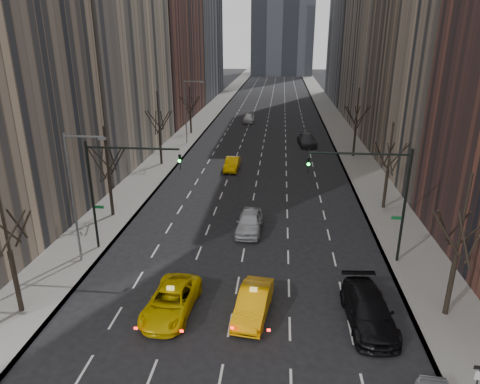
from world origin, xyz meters
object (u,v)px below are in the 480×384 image
(taxi_sedan, at_px, (253,303))
(parked_suv_black, at_px, (369,310))
(taxi_suv, at_px, (171,301))
(silver_sedan_ahead, at_px, (250,222))

(taxi_sedan, xyz_separation_m, parked_suv_black, (6.30, -0.15, 0.06))
(taxi_sedan, relative_size, parked_suv_black, 0.82)
(parked_suv_black, bearing_deg, taxi_suv, 176.88)
(silver_sedan_ahead, xyz_separation_m, parked_suv_black, (7.33, -11.15, 0.01))
(taxi_suv, height_order, taxi_sedan, taxi_sedan)
(taxi_sedan, relative_size, silver_sedan_ahead, 0.97)
(parked_suv_black, bearing_deg, silver_sedan_ahead, 119.86)
(taxi_suv, relative_size, parked_suv_black, 0.93)
(taxi_suv, bearing_deg, silver_sedan_ahead, 76.11)
(silver_sedan_ahead, relative_size, parked_suv_black, 0.84)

